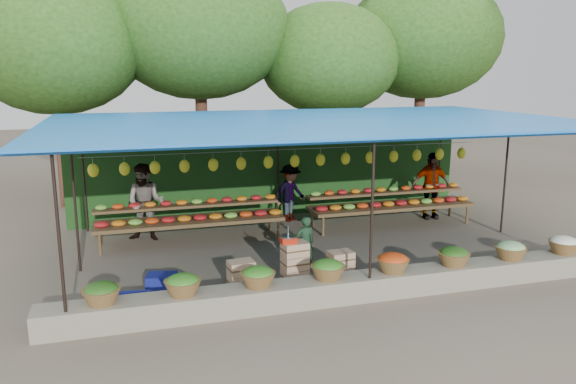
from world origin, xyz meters
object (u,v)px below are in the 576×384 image
object	(u,v)px
blue_crate_front	(134,304)
blue_crate_back	(162,283)
vendor_seated	(305,243)
weighing_scale	(288,239)
crate_counter	(293,266)

from	to	relation	value
blue_crate_front	blue_crate_back	xyz separation A→B (m)	(0.49, 0.82, -0.00)
blue_crate_back	vendor_seated	bearing A→B (deg)	19.46
weighing_scale	vendor_seated	size ratio (longest dim) A/B	0.29
vendor_seated	blue_crate_back	xyz separation A→B (m)	(-2.77, -0.35, -0.38)
crate_counter	weighing_scale	bearing A→B (deg)	180.00
blue_crate_front	blue_crate_back	size ratio (longest dim) A/B	1.01
crate_counter	vendor_seated	xyz separation A→B (m)	(0.42, 0.59, 0.23)
crate_counter	blue_crate_front	world-z (taller)	crate_counter
vendor_seated	blue_crate_front	xyz separation A→B (m)	(-3.26, -1.17, -0.38)
weighing_scale	blue_crate_back	bearing A→B (deg)	173.71
blue_crate_back	crate_counter	bearing A→B (deg)	6.29
vendor_seated	crate_counter	bearing A→B (deg)	45.84
weighing_scale	blue_crate_front	world-z (taller)	weighing_scale
blue_crate_back	blue_crate_front	bearing A→B (deg)	-108.70
weighing_scale	blue_crate_front	bearing A→B (deg)	-168.17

